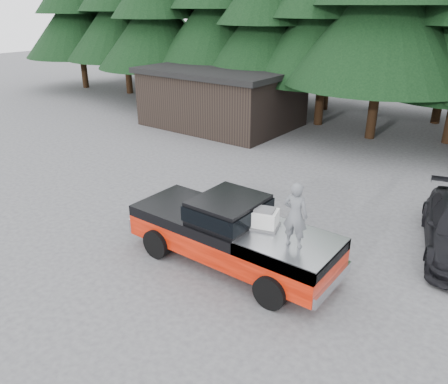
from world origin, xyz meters
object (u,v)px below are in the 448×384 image
Objects in this scene: pickup_truck at (231,242)px; man_on_bed at (295,215)px; air_compressor at (264,219)px; utility_building at (222,96)px.

pickup_truck is 2.46m from man_on_bed.
man_on_bed reaches higher than pickup_truck.
air_compressor is 15.57m from utility_building.
man_on_bed is at bearing -6.27° from pickup_truck.
utility_building is (-10.26, 11.71, 0.11)m from air_compressor.
man_on_bed is (1.05, -0.38, 0.58)m from air_compressor.
pickup_truck is 0.71× the size of utility_building.
man_on_bed is 0.19× the size of utility_building.
air_compressor is 0.41× the size of man_on_bed.
man_on_bed reaches higher than air_compressor.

